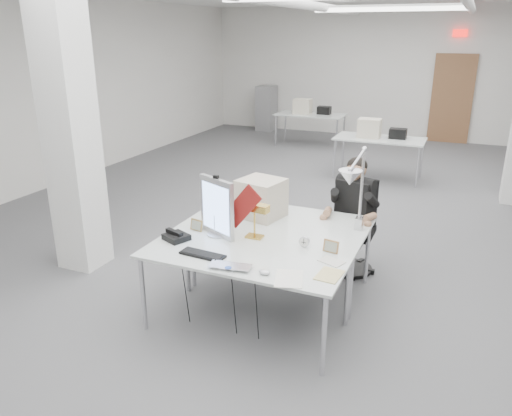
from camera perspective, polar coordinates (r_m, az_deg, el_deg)
The scene contains 23 objects.
room_shell at distance 6.54m, azimuth 8.77°, elevation 11.44°, with size 10.04×14.04×3.24m.
desk_main at distance 4.40m, azimuth -1.20°, elevation -5.29°, with size 1.80×0.90×0.03m, color silver.
desk_second at distance 5.17m, azimuth 2.90°, elevation -1.43°, with size 1.80×0.90×0.03m, color silver.
bg_desk_a at distance 9.44m, azimuth 13.95°, elevation 7.68°, with size 1.60×0.80×0.03m, color silver.
bg_desk_b at distance 12.00m, azimuth 6.24°, elevation 10.57°, with size 1.60×0.80×0.03m, color silver.
filing_cabinet at distance 13.93m, azimuth 1.21°, elevation 11.33°, with size 0.45×0.55×1.20m, color gray.
office_chair at distance 5.63m, azimuth 11.12°, elevation -1.70°, with size 0.57×0.57×1.17m, color black, non-canonical shape.
seated_person at distance 5.48m, azimuth 11.22°, elevation 1.19°, with size 0.48×0.61×0.91m, color black, non-canonical shape.
monitor at distance 4.69m, azimuth -4.50°, elevation 0.09°, with size 0.45×0.05×0.56m, color #B0B1B5.
pennant at distance 4.52m, azimuth -1.61°, elevation 0.16°, with size 0.44×0.01×0.18m, color maroon.
keyboard at distance 4.37m, azimuth -6.13°, elevation -5.31°, with size 0.41×0.14×0.02m, color black.
laptop at distance 4.08m, azimuth -3.20°, elevation -7.02°, with size 0.35×0.23×0.03m, color silver.
mouse at distance 4.02m, azimuth 0.99°, elevation -7.35°, with size 0.10×0.06×0.04m, color silver.
bankers_lamp at distance 4.65m, azimuth -0.17°, elevation -1.25°, with size 0.33×0.13×0.37m, color gold, non-canonical shape.
desk_phone at distance 4.71m, azimuth -9.09°, elevation -3.30°, with size 0.21×0.19×0.05m, color black.
picture_frame_left at distance 4.89m, azimuth -6.81°, elevation -1.94°, with size 0.14×0.01×0.11m, color #9F7C44.
picture_frame_right at distance 4.44m, azimuth 8.56°, elevation -4.35°, with size 0.14×0.01×0.11m, color #B37F4D.
desk_clock at distance 4.52m, azimuth 5.55°, elevation -3.83°, with size 0.10×0.10×0.03m, color silver.
paper_stack_a at distance 3.97m, azimuth 3.79°, elevation -8.05°, with size 0.22×0.31×0.01m, color white.
paper_stack_b at distance 4.05m, azimuth 8.38°, elevation -7.58°, with size 0.18×0.25×0.01m, color #D3C27E.
paper_stack_c at distance 4.28m, azimuth 8.63°, elevation -6.05°, with size 0.20×0.14×0.01m, color beige.
beige_monitor at distance 5.18m, azimuth 0.60°, elevation 1.14°, with size 0.42×0.40×0.40m, color #BCB19C.
architect_lamp at distance 4.62m, azimuth 11.41°, elevation 2.36°, with size 0.27×0.78×1.00m, color #B2B2B6, non-canonical shape.
Camera 1 is at (1.66, -6.14, 2.59)m, focal length 35.00 mm.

